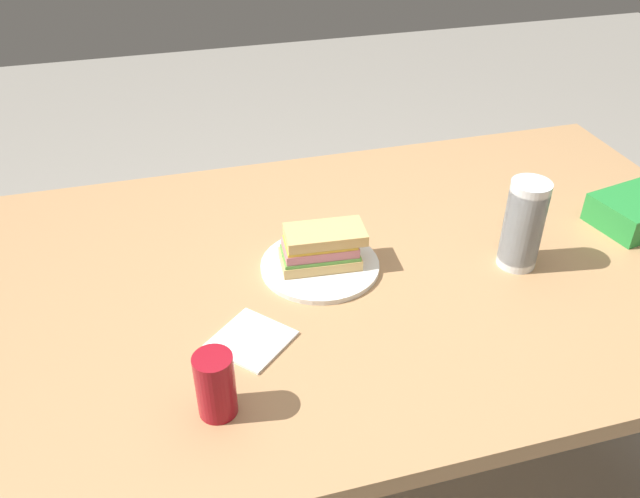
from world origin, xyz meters
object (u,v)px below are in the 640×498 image
(soda_can_red, at_px, (215,385))
(sandwich, at_px, (322,247))
(paper_plate, at_px, (320,266))
(dining_table, at_px, (366,293))
(plastic_cup_stack, at_px, (523,225))

(soda_can_red, bearing_deg, sandwich, 51.31)
(soda_can_red, bearing_deg, paper_plate, 51.58)
(dining_table, height_order, soda_can_red, soda_can_red)
(dining_table, xyz_separation_m, plastic_cup_stack, (0.32, -0.08, 0.18))
(soda_can_red, bearing_deg, dining_table, 41.10)
(sandwich, relative_size, plastic_cup_stack, 0.93)
(sandwich, bearing_deg, plastic_cup_stack, -13.60)
(dining_table, height_order, plastic_cup_stack, plastic_cup_stack)
(paper_plate, xyz_separation_m, soda_can_red, (-0.27, -0.34, 0.06))
(dining_table, relative_size, plastic_cup_stack, 8.64)
(dining_table, distance_m, plastic_cup_stack, 0.38)
(plastic_cup_stack, bearing_deg, paper_plate, 166.73)
(sandwich, bearing_deg, dining_table, -8.95)
(sandwich, height_order, plastic_cup_stack, plastic_cup_stack)
(paper_plate, bearing_deg, plastic_cup_stack, -13.27)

